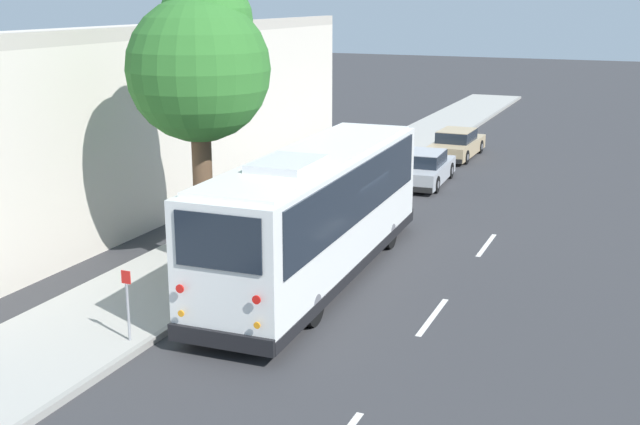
% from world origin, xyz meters
% --- Properties ---
extents(ground_plane, '(160.00, 160.00, 0.00)m').
position_xyz_m(ground_plane, '(0.00, 0.00, 0.00)').
color(ground_plane, '#333335').
extents(sidewalk_slab, '(80.00, 3.42, 0.15)m').
position_xyz_m(sidewalk_slab, '(0.00, 3.39, 0.07)').
color(sidewalk_slab, '#A3A099').
rests_on(sidewalk_slab, ground).
extents(curb_strip, '(80.00, 0.14, 0.15)m').
position_xyz_m(curb_strip, '(0.00, 1.61, 0.07)').
color(curb_strip, gray).
rests_on(curb_strip, ground).
extents(shuttle_bus, '(10.95, 2.97, 3.50)m').
position_xyz_m(shuttle_bus, '(-1.09, 0.03, 1.88)').
color(shuttle_bus, white).
rests_on(shuttle_bus, ground).
extents(parked_sedan_silver, '(4.44, 1.94, 1.31)m').
position_xyz_m(parked_sedan_silver, '(10.57, 0.49, 0.61)').
color(parked_sedan_silver, '#A8AAAF').
rests_on(parked_sedan_silver, ground).
extents(parked_sedan_tan, '(4.59, 1.78, 1.28)m').
position_xyz_m(parked_sedan_tan, '(16.44, 0.59, 0.59)').
color(parked_sedan_tan, tan).
rests_on(parked_sedan_tan, ground).
extents(street_tree, '(3.70, 3.70, 7.59)m').
position_xyz_m(street_tree, '(-1.48, 3.09, 5.54)').
color(street_tree, brown).
rests_on(street_tree, sidewalk_slab).
extents(sign_post_near, '(0.06, 0.22, 1.54)m').
position_xyz_m(sign_post_near, '(-6.59, 1.94, 0.94)').
color(sign_post_near, gray).
rests_on(sign_post_near, sidewalk_slab).
extents(sign_post_far, '(0.06, 0.22, 1.60)m').
position_xyz_m(sign_post_far, '(-4.41, 1.94, 0.98)').
color(sign_post_far, gray).
rests_on(sign_post_far, sidewalk_slab).
extents(fire_hydrant, '(0.22, 0.22, 0.81)m').
position_xyz_m(fire_hydrant, '(5.65, 2.19, 0.55)').
color(fire_hydrant, gold).
rests_on(fire_hydrant, sidewalk_slab).
extents(building_backdrop, '(24.94, 8.58, 6.29)m').
position_xyz_m(building_backdrop, '(3.46, 10.84, 2.95)').
color(building_backdrop, beige).
rests_on(building_backdrop, ground).
extents(lane_stripe_mid, '(2.40, 0.14, 0.01)m').
position_xyz_m(lane_stripe_mid, '(-2.51, -3.49, 0.00)').
color(lane_stripe_mid, silver).
rests_on(lane_stripe_mid, ground).
extents(lane_stripe_ahead, '(2.40, 0.14, 0.01)m').
position_xyz_m(lane_stripe_ahead, '(3.49, -3.49, 0.00)').
color(lane_stripe_ahead, silver).
rests_on(lane_stripe_ahead, ground).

